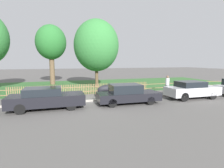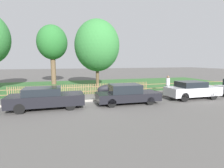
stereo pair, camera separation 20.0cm
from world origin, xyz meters
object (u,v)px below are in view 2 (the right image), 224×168
at_px(parked_car_navy_estate, 127,94).
at_px(pedestrian_near_fence, 168,84).
at_px(tree_mid_park, 97,46).
at_px(parked_car_red_compact, 192,90).
at_px(tree_behind_motorcycle, 52,43).
at_px(covered_motorcycle, 109,89).
at_px(parked_car_black_saloon, 46,98).

bearing_deg(parked_car_navy_estate, pedestrian_near_fence, 26.61).
distance_m(tree_mid_park, pedestrian_near_fence, 8.58).
distance_m(parked_car_navy_estate, tree_mid_park, 8.89).
bearing_deg(pedestrian_near_fence, parked_car_navy_estate, -126.53).
bearing_deg(parked_car_navy_estate, parked_car_red_compact, 2.46).
xyz_separation_m(parked_car_navy_estate, tree_behind_motorcycle, (-5.28, 12.27, 4.52)).
relative_size(tree_mid_park, pedestrian_near_fence, 4.43).
bearing_deg(tree_mid_park, covered_motorcycle, -91.91).
bearing_deg(tree_mid_park, parked_car_red_compact, -53.08).
height_order(parked_car_red_compact, tree_behind_motorcycle, tree_behind_motorcycle).
bearing_deg(parked_car_red_compact, tree_mid_park, 127.43).
bearing_deg(parked_car_red_compact, pedestrian_near_fence, 111.59).
bearing_deg(parked_car_red_compact, covered_motorcycle, 159.00).
bearing_deg(tree_behind_motorcycle, pedestrian_near_fence, -45.53).
bearing_deg(tree_behind_motorcycle, parked_car_navy_estate, -66.72).
xyz_separation_m(parked_car_black_saloon, parked_car_navy_estate, (5.29, -0.15, -0.01)).
distance_m(parked_car_black_saloon, tree_mid_park, 9.98).
distance_m(covered_motorcycle, tree_behind_motorcycle, 11.77).
height_order(parked_car_navy_estate, parked_car_red_compact, parked_car_red_compact).
distance_m(parked_car_black_saloon, pedestrian_near_fence, 10.16).
xyz_separation_m(parked_car_navy_estate, pedestrian_near_fence, (4.67, 2.14, 0.27)).
height_order(tree_behind_motorcycle, pedestrian_near_fence, tree_behind_motorcycle).
distance_m(parked_car_navy_estate, parked_car_red_compact, 5.48).
distance_m(parked_car_black_saloon, parked_car_navy_estate, 5.29).
xyz_separation_m(parked_car_navy_estate, tree_mid_park, (-0.46, 7.95, 3.95)).
relative_size(parked_car_black_saloon, covered_motorcycle, 2.30).
height_order(parked_car_black_saloon, pedestrian_near_fence, pedestrian_near_fence).
relative_size(parked_car_black_saloon, parked_car_red_compact, 1.06).
distance_m(tree_behind_motorcycle, tree_mid_park, 6.50).
relative_size(covered_motorcycle, tree_mid_park, 0.26).
relative_size(tree_behind_motorcycle, pedestrian_near_fence, 4.42).
bearing_deg(tree_mid_park, parked_car_black_saloon, -121.74).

